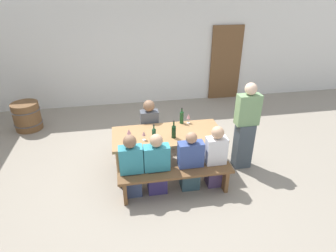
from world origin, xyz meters
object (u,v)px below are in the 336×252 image
object	(u,v)px
wine_glass_0	(188,116)
bench_far	(162,134)
wine_glass_1	(192,136)
wine_glass_3	(144,134)
wooden_door	(226,63)
seated_guest_near_0	(132,167)
wine_glass_2	(129,138)
wine_bottle_1	(154,135)
tasting_table	(168,137)
seated_guest_far_0	(150,129)
seated_guest_near_3	(215,158)
wine_glass_4	(129,132)
wine_bottle_0	(182,117)
seated_guest_near_2	(190,163)
wine_barrel	(27,116)
wine_bottle_2	(174,131)
seated_guest_near_1	(157,166)
bench_near	(176,177)
standing_host	(245,128)

from	to	relation	value
wine_glass_0	bench_far	bearing A→B (deg)	138.73
wine_glass_1	wine_glass_3	world-z (taller)	wine_glass_1
wooden_door	seated_guest_near_0	distance (m)	4.95
wooden_door	bench_far	world-z (taller)	wooden_door
bench_far	wine_glass_2	xyz separation A→B (m)	(-0.69, -0.98, 0.52)
wine_bottle_1	bench_far	bearing A→B (deg)	73.71
wine_glass_2	tasting_table	bearing A→B (deg)	19.60
wine_bottle_1	seated_guest_far_0	distance (m)	0.84
seated_guest_near_3	seated_guest_far_0	bearing A→B (deg)	38.94
wine_bottle_1	seated_guest_near_0	bearing A→B (deg)	-137.30
tasting_table	seated_guest_near_0	xyz separation A→B (m)	(-0.69, -0.59, -0.15)
wine_bottle_1	wine_glass_4	xyz separation A→B (m)	(-0.41, 0.16, 0.01)
wine_bottle_0	wine_glass_3	world-z (taller)	wine_bottle_0
wooden_door	seated_guest_near_3	distance (m)	4.26
wine_bottle_1	wine_glass_2	xyz separation A→B (m)	(-0.41, -0.04, 0.00)
tasting_table	wine_bottle_0	bearing A→B (deg)	47.92
wine_glass_3	seated_guest_near_2	size ratio (longest dim) A/B	0.16
wine_bottle_0	seated_guest_far_0	bearing A→B (deg)	158.99
wooden_door	seated_guest_near_2	xyz separation A→B (m)	(-2.03, -3.91, -0.56)
wooden_door	wine_barrel	bearing A→B (deg)	-167.88
seated_guest_near_2	wine_barrel	distance (m)	4.27
seated_guest_near_0	wine_bottle_2	bearing A→B (deg)	-60.56
wine_bottle_2	seated_guest_near_3	size ratio (longest dim) A/B	0.29
seated_guest_far_0	wine_glass_0	bearing A→B (deg)	70.78
seated_guest_near_0	wine_glass_4	bearing A→B (deg)	-1.18
wine_bottle_1	seated_guest_near_1	bearing A→B (deg)	-92.32
wine_bottle_2	wine_glass_2	world-z (taller)	wine_bottle_2
wooden_door	seated_guest_near_1	distance (m)	4.72
tasting_table	seated_guest_near_3	xyz separation A→B (m)	(0.69, -0.59, -0.13)
wine_bottle_0	seated_guest_near_3	bearing A→B (deg)	-69.04
seated_guest_near_1	seated_guest_near_2	size ratio (longest dim) A/B	1.02
bench_near	seated_guest_near_2	xyz separation A→B (m)	(0.27, 0.15, 0.14)
wine_glass_3	seated_guest_near_1	size ratio (longest dim) A/B	0.16
wine_glass_2	seated_guest_near_1	world-z (taller)	seated_guest_near_1
wine_bottle_0	seated_guest_near_0	world-z (taller)	seated_guest_near_0
tasting_table	seated_guest_near_2	distance (m)	0.67
wine_glass_3	wine_barrel	distance (m)	3.49
wine_glass_1	bench_far	bearing A→B (deg)	106.84
seated_guest_near_0	seated_guest_near_2	size ratio (longest dim) A/B	1.04
wine_glass_1	standing_host	size ratio (longest dim) A/B	0.10
wine_glass_2	seated_guest_near_3	world-z (taller)	seated_guest_near_3
wine_bottle_0	seated_guest_near_1	distance (m)	1.19
wine_glass_4	seated_guest_far_0	bearing A→B (deg)	56.27
wooden_door	seated_guest_near_2	world-z (taller)	wooden_door
seated_guest_near_1	seated_guest_near_2	bearing A→B (deg)	-90.00
seated_guest_near_3	seated_guest_near_0	bearing A→B (deg)	90.00
wine_bottle_2	seated_guest_far_0	distance (m)	0.87
seated_guest_near_1	bench_near	bearing A→B (deg)	-117.31
wine_bottle_0	wine_bottle_1	distance (m)	0.83
wine_glass_2	wooden_door	bearing A→B (deg)	50.12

